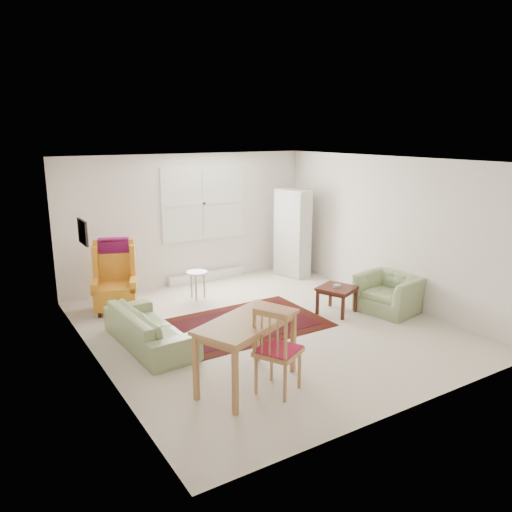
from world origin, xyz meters
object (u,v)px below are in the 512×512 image
sofa (149,320)px  coffee_table (337,300)px  stool (197,285)px  desk_chair (278,349)px  cabinet (293,233)px  armchair (390,290)px  wingback_chair (114,277)px  desk (247,353)px

sofa → coffee_table: 3.07m
coffee_table → stool: bearing=131.3°
stool → coffee_table: bearing=-48.7°
desk_chair → cabinet: bearing=-65.6°
stool → cabinet: bearing=8.1°
desk_chair → armchair: bearing=-96.3°
armchair → stool: armchair is taller
armchair → wingback_chair: bearing=-132.7°
stool → sofa: bearing=-134.1°
wingback_chair → desk_chair: 3.67m
wingback_chair → desk_chair: wingback_chair is taller
wingback_chair → cabinet: (3.73, 0.21, 0.30)m
stool → armchair: bearing=-42.8°
sofa → coffee_table: bearing=-100.3°
desk_chair → sofa: bearing=-6.2°
wingback_chair → desk_chair: bearing=-57.2°
desk → stool: bearing=75.0°
wingback_chair → coffee_table: 3.65m
sofa → armchair: bearing=-104.5°
armchair → desk: desk is taller
coffee_table → stool: (-1.63, 1.86, 0.03)m
coffee_table → desk: desk is taller
cabinet → desk_chair: cabinet is taller
desk → desk_chair: desk_chair is taller
sofa → stool: sofa is taller
sofa → armchair: 3.92m
sofa → stool: bearing=-47.0°
desk → coffee_table: bearing=27.7°
sofa → coffee_table: sofa is taller
cabinet → stool: bearing=174.2°
desk_chair → coffee_table: bearing=-82.5°
armchair → desk_chair: size_ratio=0.91×
desk → cabinet: bearing=47.9°
wingback_chair → desk_chair: size_ratio=1.14×
stool → desk_chair: bearing=-100.1°
stool → cabinet: (2.31, 0.33, 0.63)m
sofa → cabinet: 4.16m
cabinet → armchair: bearing=-101.4°
desk → desk_chair: bearing=-52.6°
coffee_table → desk_chair: bearing=-144.5°
armchair → desk: bearing=-85.6°
sofa → armchair: (3.84, -0.79, 0.00)m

